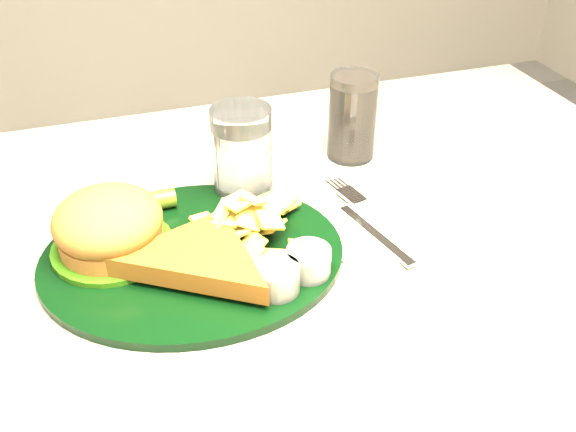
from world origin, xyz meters
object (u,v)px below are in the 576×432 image
dinner_plate (191,232)px  cola_glass (352,117)px  water_glass (242,153)px  fork_napkin (372,230)px

dinner_plate → cola_glass: 0.30m
dinner_plate → water_glass: 0.14m
fork_napkin → cola_glass: bearing=62.2°
cola_glass → fork_napkin: cola_glass is taller
dinner_plate → fork_napkin: (0.21, -0.02, -0.03)m
dinner_plate → cola_glass: bearing=40.4°
cola_glass → fork_napkin: (-0.05, -0.18, -0.05)m
water_glass → cola_glass: cola_glass is taller
water_glass → dinner_plate: bearing=-128.0°
water_glass → cola_glass: bearing=16.8°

